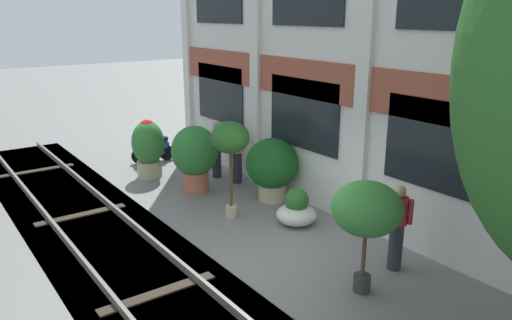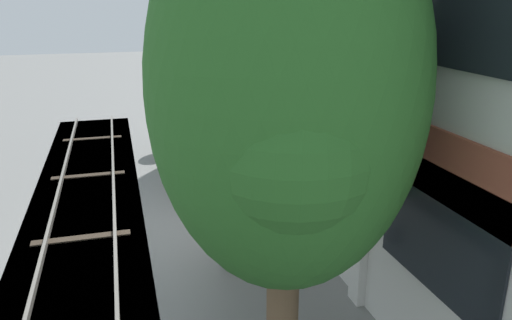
# 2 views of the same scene
# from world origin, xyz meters

# --- Properties ---
(ground_plane) EXTENTS (80.00, 80.00, 0.00)m
(ground_plane) POSITION_xyz_m (0.00, 0.00, 0.00)
(ground_plane) COLOR slate
(apartment_facade) EXTENTS (15.57, 0.64, 7.30)m
(apartment_facade) POSITION_xyz_m (-0.00, 2.73, 3.64)
(apartment_facade) COLOR silver
(apartment_facade) RESTS_ON ground
(rail_tracks) EXTENTS (23.21, 2.80, 0.43)m
(rail_tracks) POSITION_xyz_m (-0.00, -2.34, -0.13)
(rail_tracks) COLOR #5B5449
(rail_tracks) RESTS_ON ground
(broadleaf_tree) EXTENTS (3.47, 3.30, 6.59)m
(broadleaf_tree) POSITION_xyz_m (5.11, 0.61, 3.96)
(broadleaf_tree) COLOR brown
(broadleaf_tree) RESTS_ON ground
(potted_plant_stone_basin) EXTENTS (1.24, 1.24, 1.77)m
(potted_plant_stone_basin) POSITION_xyz_m (-4.15, 0.71, 1.01)
(potted_plant_stone_basin) COLOR #B76647
(potted_plant_stone_basin) RESTS_ON ground
(potted_plant_terracotta_small) EXTENTS (1.16, 1.16, 1.98)m
(potted_plant_terracotta_small) POSITION_xyz_m (1.95, 0.54, 1.49)
(potted_plant_terracotta_small) COLOR #333333
(potted_plant_terracotta_small) RESTS_ON ground
(potted_plant_low_pan) EXTENTS (0.87, 0.87, 2.28)m
(potted_plant_low_pan) POSITION_xyz_m (-2.11, 0.51, 1.83)
(potted_plant_low_pan) COLOR tan
(potted_plant_low_pan) RESTS_ON ground
(potted_plant_ribbed_drum) EXTENTS (1.32, 1.32, 1.61)m
(potted_plant_ribbed_drum) POSITION_xyz_m (-2.41, 1.93, 0.91)
(potted_plant_ribbed_drum) COLOR tan
(potted_plant_ribbed_drum) RESTS_ON ground
(potted_plant_fluted_column) EXTENTS (0.93, 0.93, 1.69)m
(potted_plant_fluted_column) POSITION_xyz_m (-6.00, 0.21, 0.93)
(potted_plant_fluted_column) COLOR tan
(potted_plant_fluted_column) RESTS_ON ground
(potted_plant_wide_bowl) EXTENTS (0.91, 0.91, 0.85)m
(potted_plant_wide_bowl) POSITION_xyz_m (-0.88, 1.46, 0.33)
(potted_plant_wide_bowl) COLOR beige
(potted_plant_wide_bowl) RESTS_ON ground
(scooter_near_curb) EXTENTS (0.53, 1.38, 0.98)m
(scooter_near_curb) POSITION_xyz_m (-7.33, 1.00, 0.44)
(scooter_near_curb) COLOR black
(scooter_near_curb) RESTS_ON ground
(resident_by_doorway) EXTENTS (0.53, 0.34, 1.69)m
(resident_by_doorway) POSITION_xyz_m (-4.81, 1.77, 0.91)
(resident_by_doorway) COLOR #282833
(resident_by_doorway) RESTS_ON ground
(resident_watching_tracks) EXTENTS (0.51, 0.34, 1.64)m
(resident_watching_tracks) POSITION_xyz_m (1.75, 1.62, 0.88)
(resident_watching_tracks) COLOR #282833
(resident_watching_tracks) RESTS_ON ground
(resident_near_plants) EXTENTS (0.53, 0.34, 1.68)m
(resident_near_plants) POSITION_xyz_m (-4.04, 1.97, 0.90)
(resident_near_plants) COLOR #282833
(resident_near_plants) RESTS_ON ground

